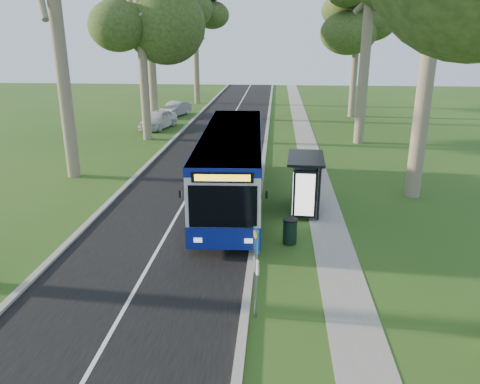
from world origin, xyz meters
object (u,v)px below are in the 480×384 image
(bus_stop_sign, at_px, (256,262))
(bus_shelter, at_px, (309,176))
(litter_bin, at_px, (290,231))
(bus, at_px, (232,165))
(car_silver, at_px, (175,109))
(car_white, at_px, (158,119))

(bus_stop_sign, height_order, bus_shelter, bus_stop_sign)
(bus_stop_sign, distance_m, bus_shelter, 8.48)
(bus_stop_sign, height_order, litter_bin, bus_stop_sign)
(bus_shelter, bearing_deg, bus, 160.44)
(bus, bearing_deg, car_silver, 105.72)
(bus_stop_sign, xyz_separation_m, bus_shelter, (1.92, 8.26, 0.05))
(bus, height_order, car_white, bus)
(bus_shelter, relative_size, car_silver, 0.70)
(bus_stop_sign, distance_m, car_white, 29.05)
(car_white, relative_size, car_silver, 1.08)
(car_white, bearing_deg, litter_bin, -52.68)
(bus_stop_sign, relative_size, bus_shelter, 0.92)
(bus_stop_sign, bearing_deg, bus_shelter, 53.13)
(bus, relative_size, car_white, 2.79)
(bus_shelter, height_order, car_silver, bus_shelter)
(bus_shelter, xyz_separation_m, car_silver, (-11.37, 25.57, -1.05))
(bus, xyz_separation_m, car_white, (-7.97, 17.73, -0.95))
(car_silver, bearing_deg, litter_bin, -52.52)
(bus_stop_sign, height_order, car_silver, bus_stop_sign)
(bus, relative_size, bus_stop_sign, 4.66)
(bus_stop_sign, bearing_deg, car_silver, 81.84)
(bus_shelter, distance_m, car_silver, 28.01)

